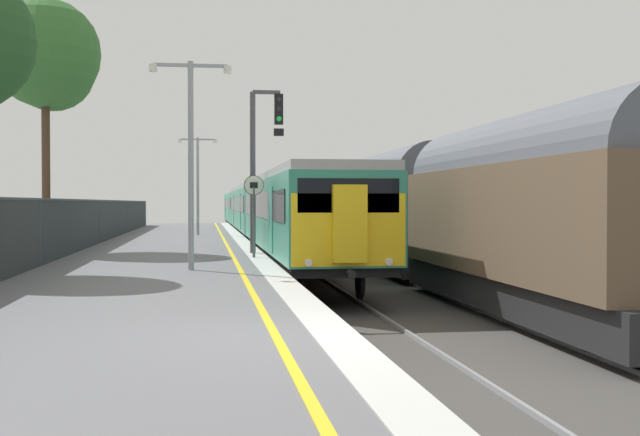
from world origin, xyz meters
The scene contains 8 objects.
ground centered at (2.64, 0.00, -0.61)m, with size 17.40×110.00×1.21m.
commuter_train_at_platform centered at (2.10, 38.05, 1.27)m, with size 2.83×59.72×3.81m.
freight_train_adjacent_track centered at (6.10, 20.90, 1.51)m, with size 2.60×39.42×4.60m.
signal_gantry centered at (0.61, 16.28, 3.31)m, with size 1.10×0.24×5.32m.
speed_limit_sign centered at (0.25, 14.13, 1.59)m, with size 0.59×0.08×2.47m.
platform_lamp_mid centered at (-1.54, 10.06, 3.05)m, with size 2.00×0.20×5.11m.
platform_lamp_far centered at (-1.54, 31.63, 3.00)m, with size 2.00×0.20×5.00m.
background_tree_left centered at (-6.70, 19.62, 6.74)m, with size 3.84×3.97×8.84m.
Camera 1 is at (-1.22, -9.62, 1.65)m, focal length 44.52 mm.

